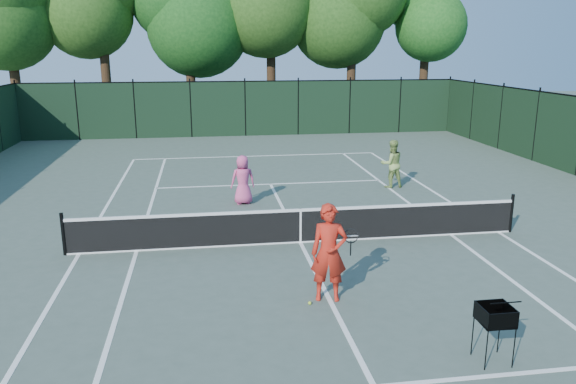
{
  "coord_description": "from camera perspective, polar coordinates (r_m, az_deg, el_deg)",
  "views": [
    {
      "loc": [
        -2.37,
        -13.47,
        4.92
      ],
      "look_at": [
        -0.17,
        1.0,
        1.1
      ],
      "focal_mm": 35.0,
      "sensor_mm": 36.0,
      "label": 1
    }
  ],
  "objects": [
    {
      "name": "coach",
      "position": [
        11.1,
        4.2,
        -6.17
      ],
      "size": [
        1.06,
        0.61,
        1.97
      ],
      "rotation": [
        0.0,
        0.0,
        -0.19
      ],
      "color": "red",
      "rests_on": "ground"
    },
    {
      "name": "fence_far",
      "position": [
        31.74,
        -4.36,
        8.4
      ],
      "size": [
        24.0,
        0.05,
        3.0
      ],
      "primitive_type": "cube",
      "color": "black",
      "rests_on": "ground"
    },
    {
      "name": "sideline_singles_left",
      "position": [
        14.44,
        -15.12,
        -5.81
      ],
      "size": [
        0.1,
        23.77,
        0.01
      ],
      "primitive_type": "cube",
      "color": "white",
      "rests_on": "ground"
    },
    {
      "name": "sideline_doubles_right",
      "position": [
        16.35,
        20.61,
        -3.84
      ],
      "size": [
        0.1,
        23.77,
        0.01
      ],
      "primitive_type": "cube",
      "color": "white",
      "rests_on": "ground"
    },
    {
      "name": "loose_ball_midcourt",
      "position": [
        11.22,
        2.23,
        -11.2
      ],
      "size": [
        0.07,
        0.07,
        0.07
      ],
      "primitive_type": "sphere",
      "color": "#B4D62B",
      "rests_on": "ground"
    },
    {
      "name": "tennis_net",
      "position": [
        14.38,
        1.28,
        -3.37
      ],
      "size": [
        11.69,
        0.09,
        1.06
      ],
      "color": "black",
      "rests_on": "ground"
    },
    {
      "name": "tree_5",
      "position": [
        38.46,
        14.04,
        18.37
      ],
      "size": [
        5.8,
        5.8,
        12.23
      ],
      "color": "black",
      "rests_on": "ground"
    },
    {
      "name": "ground",
      "position": [
        14.53,
        1.27,
        -5.16
      ],
      "size": [
        90.0,
        90.0,
        0.0
      ],
      "primitive_type": "plane",
      "color": "#46554A",
      "rests_on": "ground"
    },
    {
      "name": "player_green",
      "position": [
        20.32,
        10.49,
        2.84
      ],
      "size": [
        0.88,
        0.72,
        1.71
      ],
      "rotation": [
        0.0,
        0.0,
        3.23
      ],
      "color": "#8CAA55",
      "rests_on": "ground"
    },
    {
      "name": "service_line_far",
      "position": [
        20.6,
        -1.79,
        0.81
      ],
      "size": [
        8.23,
        0.1,
        0.01
      ],
      "primitive_type": "cube",
      "color": "white",
      "rests_on": "ground"
    },
    {
      "name": "player_pink",
      "position": [
        17.92,
        -4.61,
        1.25
      ],
      "size": [
        0.82,
        0.59,
        1.58
      ],
      "rotation": [
        0.0,
        0.0,
        3.26
      ],
      "color": "#D74C86",
      "rests_on": "ground"
    },
    {
      "name": "sideline_singles_right",
      "position": [
        15.74,
        16.24,
        -4.18
      ],
      "size": [
        0.1,
        23.77,
        0.01
      ],
      "primitive_type": "cube",
      "color": "white",
      "rests_on": "ground"
    },
    {
      "name": "sideline_doubles_left",
      "position": [
        14.67,
        -20.47,
        -5.92
      ],
      "size": [
        0.1,
        23.77,
        0.01
      ],
      "primitive_type": "cube",
      "color": "white",
      "rests_on": "ground"
    },
    {
      "name": "ball_hopper",
      "position": [
        9.62,
        20.34,
        -11.64
      ],
      "size": [
        0.52,
        0.52,
        0.96
      ],
      "rotation": [
        0.0,
        0.0,
        -0.04
      ],
      "color": "black",
      "rests_on": "ground"
    },
    {
      "name": "center_service_line",
      "position": [
        14.53,
        1.27,
        -5.15
      ],
      "size": [
        0.1,
        12.8,
        0.01
      ],
      "primitive_type": "cube",
      "color": "white",
      "rests_on": "ground"
    },
    {
      "name": "baseline_far",
      "position": [
        25.93,
        -3.25,
        3.67
      ],
      "size": [
        10.97,
        0.1,
        0.01
      ],
      "primitive_type": "cube",
      "color": "white",
      "rests_on": "ground"
    }
  ]
}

